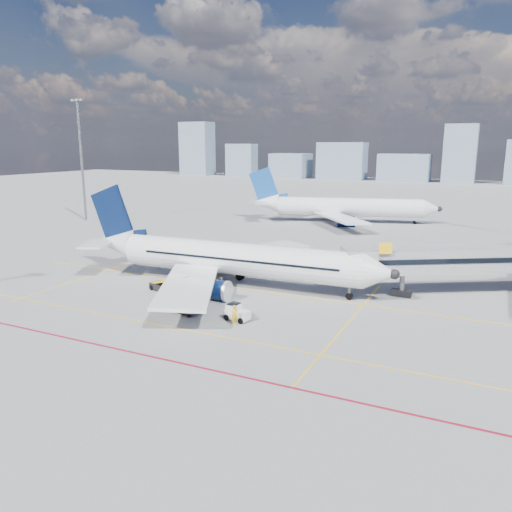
{
  "coord_description": "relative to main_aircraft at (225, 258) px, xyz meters",
  "views": [
    {
      "loc": [
        25.31,
        -41.27,
        16.32
      ],
      "look_at": [
        1.65,
        7.97,
        4.0
      ],
      "focal_mm": 35.0,
      "sensor_mm": 36.0,
      "label": 1
    }
  ],
  "objects": [
    {
      "name": "ramp_worker",
      "position": [
        7.41,
        -11.55,
        -2.27
      ],
      "size": [
        0.78,
        0.83,
        1.91
      ],
      "primitive_type": "imported",
      "rotation": [
        0.0,
        0.0,
        0.93
      ],
      "color": "gold",
      "rests_on": "ground"
    },
    {
      "name": "cargo_dolly",
      "position": [
        0.99,
        -10.58,
        -2.04
      ],
      "size": [
        4.12,
        2.26,
        2.15
      ],
      "rotation": [
        0.0,
        0.0,
        -0.14
      ],
      "color": "black",
      "rests_on": "ground"
    },
    {
      "name": "main_aircraft",
      "position": [
        0.0,
        0.0,
        0.0
      ],
      "size": [
        39.27,
        34.2,
        11.44
      ],
      "rotation": [
        0.0,
        0.0,
        0.04
      ],
      "color": "white",
      "rests_on": "ground"
    },
    {
      "name": "floodlight_mast_nw",
      "position": [
        -52.38,
        31.48,
        10.37
      ],
      "size": [
        3.2,
        0.61,
        25.45
      ],
      "color": "slate",
      "rests_on": "ground"
    },
    {
      "name": "apron_markings",
      "position": [
        2.04,
        -12.43,
        -3.22
      ],
      "size": [
        90.0,
        35.12,
        0.01
      ],
      "color": "yellow",
      "rests_on": "ground"
    },
    {
      "name": "second_aircraft",
      "position": [
        -1.38,
        52.73,
        -0.0
      ],
      "size": [
        39.5,
        33.85,
        11.73
      ],
      "rotation": [
        0.0,
        0.0,
        0.27
      ],
      "color": "white",
      "rests_on": "ground"
    },
    {
      "name": "ground",
      "position": [
        2.62,
        -8.52,
        -3.22
      ],
      "size": [
        420.0,
        420.0,
        0.0
      ],
      "primitive_type": "plane",
      "color": "gray",
      "rests_on": "ground"
    },
    {
      "name": "belt_loader",
      "position": [
        -4.48,
        -5.7,
        -2.57
      ],
      "size": [
        6.21,
        3.45,
        2.53
      ],
      "rotation": [
        0.0,
        0.0,
        -0.37
      ],
      "color": "black",
      "rests_on": "ground"
    },
    {
      "name": "baggage_tug",
      "position": [
        6.88,
        -10.26,
        -2.45
      ],
      "size": [
        2.5,
        1.75,
        1.61
      ],
      "rotation": [
        0.0,
        0.0,
        -0.16
      ],
      "color": "white",
      "rests_on": "ground"
    },
    {
      "name": "distant_skyline",
      "position": [
        7.17,
        181.48,
        6.98
      ],
      "size": [
        247.64,
        15.6,
        28.69
      ],
      "color": "slate",
      "rests_on": "ground"
    },
    {
      "name": "jet_bridge",
      "position": [
        26.13,
        8.39,
        0.52
      ],
      "size": [
        23.55,
        15.78,
        6.3
      ],
      "color": "#989BA1",
      "rests_on": "ground"
    }
  ]
}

